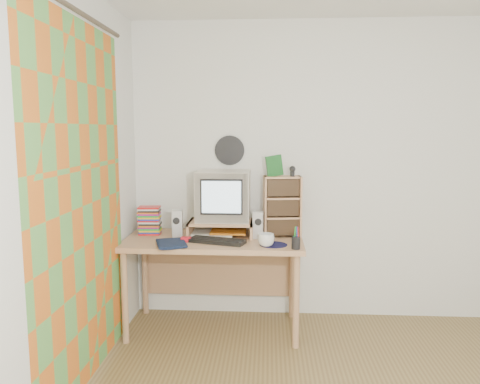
# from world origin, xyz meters

# --- Properties ---
(back_wall) EXTENTS (3.50, 0.00, 3.50)m
(back_wall) POSITION_xyz_m (0.00, 1.75, 1.25)
(back_wall) COLOR silver
(back_wall) RESTS_ON floor
(left_wall) EXTENTS (0.00, 3.50, 3.50)m
(left_wall) POSITION_xyz_m (-1.75, 0.00, 1.25)
(left_wall) COLOR silver
(left_wall) RESTS_ON floor
(curtain) EXTENTS (0.00, 2.20, 2.20)m
(curtain) POSITION_xyz_m (-1.71, 0.48, 1.15)
(curtain) COLOR #C5601B
(curtain) RESTS_ON left_wall
(wall_disc) EXTENTS (0.25, 0.02, 0.25)m
(wall_disc) POSITION_xyz_m (-0.93, 1.73, 1.43)
(wall_disc) COLOR black
(wall_disc) RESTS_ON back_wall
(desk) EXTENTS (1.40, 0.70, 0.75)m
(desk) POSITION_xyz_m (-1.03, 1.44, 0.62)
(desk) COLOR tan
(desk) RESTS_ON floor
(monitor_riser) EXTENTS (0.52, 0.30, 0.12)m
(monitor_riser) POSITION_xyz_m (-0.98, 1.48, 0.84)
(monitor_riser) COLOR tan
(monitor_riser) RESTS_ON desk
(crt_monitor) EXTENTS (0.43, 0.43, 0.40)m
(crt_monitor) POSITION_xyz_m (-0.96, 1.53, 1.07)
(crt_monitor) COLOR beige
(crt_monitor) RESTS_ON monitor_riser
(speaker_left) EXTENTS (0.09, 0.09, 0.22)m
(speaker_left) POSITION_xyz_m (-1.32, 1.41, 0.86)
(speaker_left) COLOR silver
(speaker_left) RESTS_ON desk
(speaker_right) EXTENTS (0.09, 0.09, 0.21)m
(speaker_right) POSITION_xyz_m (-0.68, 1.41, 0.86)
(speaker_right) COLOR silver
(speaker_right) RESTS_ON desk
(keyboard) EXTENTS (0.46, 0.26, 0.03)m
(keyboard) POSITION_xyz_m (-0.99, 1.24, 0.76)
(keyboard) COLOR black
(keyboard) RESTS_ON desk
(dvd_stack) EXTENTS (0.18, 0.13, 0.24)m
(dvd_stack) POSITION_xyz_m (-1.57, 1.50, 0.87)
(dvd_stack) COLOR brown
(dvd_stack) RESTS_ON desk
(cd_rack) EXTENTS (0.31, 0.19, 0.49)m
(cd_rack) POSITION_xyz_m (-0.49, 1.50, 0.99)
(cd_rack) COLOR tan
(cd_rack) RESTS_ON desk
(mug) EXTENTS (0.15, 0.15, 0.10)m
(mug) POSITION_xyz_m (-0.61, 1.15, 0.80)
(mug) COLOR silver
(mug) RESTS_ON desk
(diary) EXTENTS (0.30, 0.26, 0.05)m
(diary) POSITION_xyz_m (-1.42, 1.11, 0.78)
(diary) COLOR black
(diary) RESTS_ON desk
(mousepad) EXTENTS (0.21, 0.21, 0.00)m
(mousepad) POSITION_xyz_m (-0.56, 1.20, 0.75)
(mousepad) COLOR black
(mousepad) RESTS_ON desk
(pen_cup) EXTENTS (0.06, 0.06, 0.13)m
(pen_cup) POSITION_xyz_m (-0.40, 1.09, 0.81)
(pen_cup) COLOR black
(pen_cup) RESTS_ON desk
(papers) EXTENTS (0.33, 0.24, 0.04)m
(papers) POSITION_xyz_m (-1.00, 1.50, 0.77)
(papers) COLOR silver
(papers) RESTS_ON desk
(red_box) EXTENTS (0.07, 0.05, 0.04)m
(red_box) POSITION_xyz_m (-1.23, 1.25, 0.77)
(red_box) COLOR red
(red_box) RESTS_ON desk
(game_box) EXTENTS (0.13, 0.07, 0.16)m
(game_box) POSITION_xyz_m (-0.55, 1.50, 1.32)
(game_box) COLOR #185722
(game_box) RESTS_ON cd_rack
(webcam) EXTENTS (0.05, 0.05, 0.08)m
(webcam) POSITION_xyz_m (-0.41, 1.47, 1.28)
(webcam) COLOR black
(webcam) RESTS_ON cd_rack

